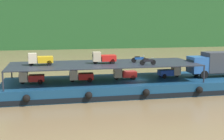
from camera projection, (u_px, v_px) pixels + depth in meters
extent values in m
plane|color=olive|center=(135.00, 91.00, 36.92)|extent=(400.00, 400.00, 0.00)
cube|color=navy|center=(135.00, 85.00, 36.80)|extent=(31.04, 8.38, 1.50)
cube|color=black|center=(146.00, 97.00, 32.79)|extent=(30.42, 0.06, 0.50)
sphere|color=black|center=(26.00, 98.00, 29.99)|extent=(0.76, 0.76, 0.76)
sphere|color=black|center=(89.00, 95.00, 31.25)|extent=(0.76, 0.76, 0.76)
sphere|color=black|center=(146.00, 92.00, 32.51)|extent=(0.76, 0.76, 0.76)
sphere|color=black|center=(200.00, 90.00, 33.77)|extent=(0.76, 0.76, 0.76)
cube|color=#285BA3|center=(197.00, 65.00, 37.63)|extent=(2.03, 2.21, 2.00)
cube|color=#192833|center=(190.00, 62.00, 37.35)|extent=(0.09, 1.84, 0.60)
cube|color=#33383D|center=(222.00, 62.00, 38.33)|extent=(4.83, 2.37, 2.50)
cube|color=black|center=(222.00, 72.00, 38.53)|extent=(6.82, 1.48, 0.20)
cylinder|color=black|center=(196.00, 72.00, 38.86)|extent=(1.00, 0.29, 1.00)
cylinder|color=black|center=(204.00, 75.00, 36.92)|extent=(1.00, 0.29, 1.00)
cylinder|color=#232833|center=(177.00, 65.00, 41.54)|extent=(0.16, 0.16, 2.00)
cylinder|color=#232833|center=(204.00, 74.00, 34.37)|extent=(0.16, 0.16, 2.00)
cylinder|color=#232833|center=(12.00, 70.00, 37.14)|extent=(0.16, 0.16, 2.00)
cylinder|color=#232833|center=(3.00, 82.00, 29.97)|extent=(0.16, 0.16, 2.00)
cube|color=#232833|center=(104.00, 64.00, 35.61)|extent=(21.84, 7.58, 0.10)
cube|color=red|center=(37.00, 78.00, 33.94)|extent=(1.72, 1.23, 0.70)
cube|color=beige|center=(24.00, 77.00, 33.65)|extent=(0.92, 1.02, 1.10)
cube|color=#19232D|center=(19.00, 76.00, 33.55)|extent=(0.06, 0.85, 0.38)
cylinder|color=black|center=(22.00, 82.00, 33.71)|extent=(0.56, 0.15, 0.56)
cylinder|color=black|center=(41.00, 80.00, 34.58)|extent=(0.56, 0.15, 0.56)
cylinder|color=black|center=(40.00, 82.00, 33.55)|extent=(0.56, 0.15, 0.56)
cube|color=red|center=(86.00, 76.00, 35.03)|extent=(1.76, 1.29, 0.70)
cube|color=beige|center=(74.00, 75.00, 34.79)|extent=(0.95, 1.05, 1.10)
cube|color=#19232D|center=(69.00, 74.00, 34.70)|extent=(0.09, 0.85, 0.38)
cylinder|color=black|center=(72.00, 80.00, 34.85)|extent=(0.57, 0.17, 0.56)
cylinder|color=black|center=(89.00, 78.00, 35.66)|extent=(0.57, 0.17, 0.56)
cylinder|color=black|center=(90.00, 80.00, 34.62)|extent=(0.57, 0.17, 0.56)
cube|color=red|center=(129.00, 74.00, 36.53)|extent=(1.71, 1.21, 0.70)
cube|color=beige|center=(118.00, 73.00, 36.23)|extent=(0.91, 1.01, 1.10)
cube|color=#19232D|center=(114.00, 72.00, 36.12)|extent=(0.05, 0.85, 0.38)
cylinder|color=black|center=(116.00, 77.00, 36.29)|extent=(0.56, 0.14, 0.56)
cylinder|color=black|center=(131.00, 76.00, 37.18)|extent=(0.56, 0.14, 0.56)
cylinder|color=black|center=(133.00, 77.00, 36.15)|extent=(0.56, 0.14, 0.56)
cube|color=#1E47B7|center=(166.00, 73.00, 37.56)|extent=(1.76, 1.29, 0.70)
cube|color=#C6B793|center=(176.00, 71.00, 37.88)|extent=(0.95, 1.05, 1.10)
cube|color=#19232D|center=(179.00, 69.00, 37.99)|extent=(0.09, 0.85, 0.38)
cylinder|color=black|center=(177.00, 75.00, 38.01)|extent=(0.57, 0.17, 0.56)
cylinder|color=black|center=(164.00, 76.00, 37.01)|extent=(0.57, 0.17, 0.56)
cylinder|color=black|center=(161.00, 75.00, 38.02)|extent=(0.57, 0.17, 0.56)
cube|color=gold|center=(45.00, 59.00, 34.28)|extent=(1.77, 1.30, 0.70)
cube|color=beige|center=(32.00, 58.00, 33.89)|extent=(0.96, 1.05, 1.10)
cube|color=#19232D|center=(28.00, 57.00, 33.75)|extent=(0.09, 0.85, 0.38)
cylinder|color=black|center=(31.00, 63.00, 33.94)|extent=(0.57, 0.17, 0.56)
cylinder|color=black|center=(49.00, 62.00, 34.95)|extent=(0.57, 0.17, 0.56)
cylinder|color=black|center=(49.00, 63.00, 33.94)|extent=(0.57, 0.17, 0.56)
cube|color=red|center=(108.00, 58.00, 35.68)|extent=(1.72, 1.22, 0.70)
cube|color=#C6B793|center=(97.00, 57.00, 35.39)|extent=(0.91, 1.01, 1.10)
cube|color=#19232D|center=(93.00, 56.00, 35.28)|extent=(0.05, 0.85, 0.38)
cylinder|color=black|center=(95.00, 61.00, 35.44)|extent=(0.56, 0.15, 0.56)
cylinder|color=black|center=(111.00, 60.00, 36.33)|extent=(0.56, 0.15, 0.56)
cylinder|color=black|center=(113.00, 61.00, 35.30)|extent=(0.56, 0.15, 0.56)
cylinder|color=black|center=(153.00, 62.00, 34.45)|extent=(0.60, 0.12, 0.60)
cylinder|color=black|center=(142.00, 63.00, 34.14)|extent=(0.60, 0.12, 0.60)
cube|color=black|center=(148.00, 61.00, 34.26)|extent=(1.11, 0.23, 0.28)
cube|color=black|center=(146.00, 59.00, 34.17)|extent=(0.61, 0.22, 0.12)
cylinder|color=#B2B2B7|center=(153.00, 57.00, 34.34)|extent=(0.06, 0.55, 0.04)
cylinder|color=black|center=(144.00, 60.00, 36.54)|extent=(0.60, 0.12, 0.60)
cylinder|color=black|center=(134.00, 60.00, 36.31)|extent=(0.60, 0.12, 0.60)
cube|color=#1E4C99|center=(139.00, 58.00, 36.39)|extent=(1.11, 0.23, 0.28)
cube|color=black|center=(137.00, 57.00, 36.32)|extent=(0.61, 0.22, 0.12)
cylinder|color=#B2B2B7|center=(144.00, 55.00, 36.44)|extent=(0.06, 0.55, 0.04)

